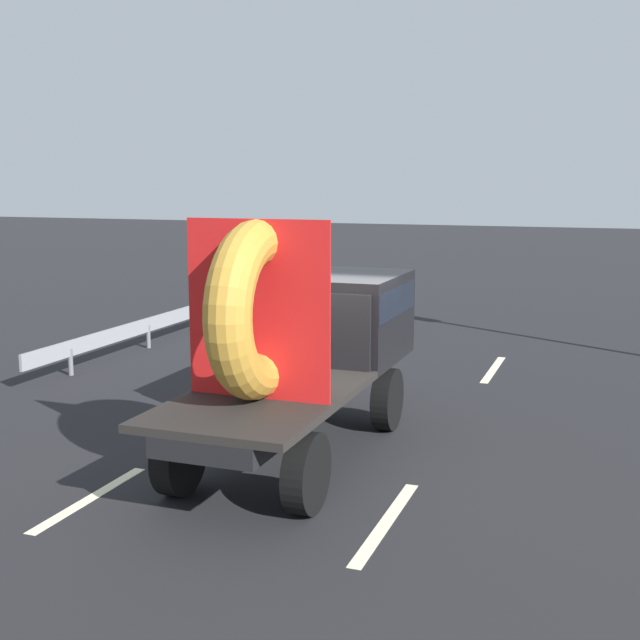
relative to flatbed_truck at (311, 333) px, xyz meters
name	(u,v)px	position (x,y,z in m)	size (l,w,h in m)	color
ground_plane	(310,446)	(0.01, -0.06, -1.68)	(120.00, 120.00, 0.00)	black
flatbed_truck	(311,333)	(0.00, 0.00, 0.00)	(2.02, 5.62, 3.42)	black
distant_sedan	(321,296)	(-3.62, 10.27, -0.99)	(1.69, 3.95, 1.29)	black
guardrail	(179,316)	(-6.09, 6.76, -1.15)	(0.10, 11.58, 0.71)	gray
lane_dash_left_near	(90,498)	(-1.81, -2.91, -1.67)	(2.24, 0.16, 0.01)	beige
lane_dash_left_far	(314,365)	(-1.81, 4.92, -1.67)	(2.10, 0.16, 0.01)	beige
lane_dash_right_near	(386,522)	(1.81, -2.32, -1.67)	(2.46, 0.16, 0.01)	beige
lane_dash_right_far	(493,369)	(1.81, 5.87, -1.67)	(2.50, 0.16, 0.01)	beige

